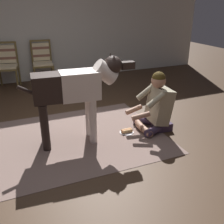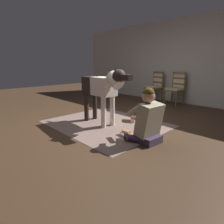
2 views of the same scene
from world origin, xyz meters
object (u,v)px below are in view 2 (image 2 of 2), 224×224
Objects in this scene: dining_chair_right_of_pair at (176,87)px; hot_dog_on_plate at (126,132)px; person_sitting_on_floor at (147,120)px; large_dog at (102,88)px; dining_chair_left_of_pair at (155,85)px.

hot_dog_on_plate is (0.68, -3.10, -0.52)m from dining_chair_right_of_pair.
dining_chair_right_of_pair is at bearing 102.35° from hot_dog_on_plate.
person_sitting_on_floor is 1.24m from large_dog.
large_dog reaches higher than dining_chair_right_of_pair.
large_dog is (-0.04, -3.04, 0.22)m from dining_chair_right_of_pair.
dining_chair_left_of_pair reaches higher than hot_dog_on_plate.
dining_chair_left_of_pair is 0.76m from dining_chair_right_of_pair.
person_sitting_on_floor is 4.30× the size of hot_dog_on_plate.
hot_dog_on_plate is (1.44, -3.10, -0.52)m from dining_chair_left_of_pair.
large_dog is at bearing -90.75° from dining_chair_right_of_pair.
large_dog is at bearing 175.68° from person_sitting_on_floor.
person_sitting_on_floor is 0.58× the size of large_dog.
dining_chair_left_of_pair is 3.45m from hot_dog_on_plate.
hot_dog_on_plate is at bearing -65.04° from dining_chair_left_of_pair.
dining_chair_left_of_pair is at bearing 114.96° from hot_dog_on_plate.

